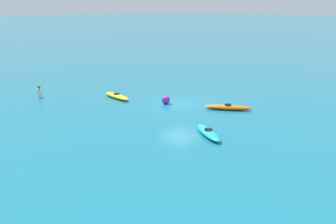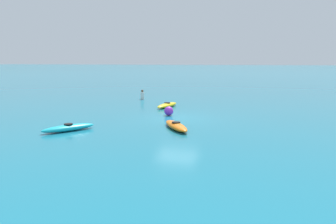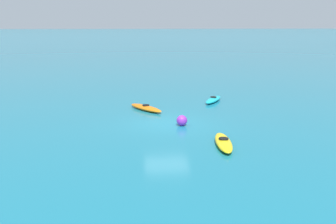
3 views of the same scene
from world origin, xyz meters
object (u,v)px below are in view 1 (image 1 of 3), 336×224
Objects in this scene: kayak_orange at (228,107)px; buoy_purple at (166,100)px; person_near_shore at (39,92)px; kayak_cyan at (208,133)px; kayak_yellow at (117,96)px.

kayak_orange is 4.36m from buoy_purple.
person_near_shore is (8.01, 5.30, 0.09)m from buoy_purple.
kayak_yellow is at bearing -9.62° from kayak_cyan.
kayak_orange is 0.95× the size of kayak_yellow.
person_near_shore reaches higher than kayak_yellow.
kayak_cyan is 14.42m from person_near_shore.
kayak_orange is 1.05× the size of kayak_cyan.
person_near_shore reaches higher than kayak_cyan.
kayak_orange is 5.38m from kayak_cyan.
kayak_cyan is (-2.27, 4.87, 0.00)m from kayak_orange.
person_near_shore is (14.25, 2.20, 0.22)m from kayak_cyan.
buoy_purple is (3.98, 1.78, 0.13)m from kayak_orange.
buoy_purple is 9.61m from person_near_shore.
kayak_cyan is 4.67× the size of buoy_purple.
kayak_yellow is (7.69, 3.19, 0.00)m from kayak_orange.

